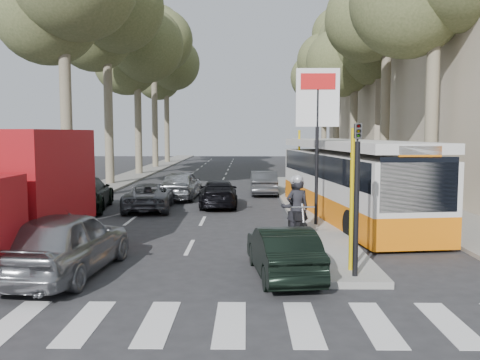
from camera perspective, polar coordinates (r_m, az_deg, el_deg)
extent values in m
plane|color=#28282B|center=(13.25, -2.74, -9.51)|extent=(120.00, 120.00, 0.00)
cube|color=gray|center=(38.73, 12.37, 0.30)|extent=(3.20, 70.00, 0.12)
cube|color=gray|center=(41.85, -11.39, 0.68)|extent=(2.40, 64.00, 0.12)
cube|color=gray|center=(24.14, 6.59, -2.57)|extent=(1.50, 26.00, 0.16)
cube|color=#B7A88E|center=(49.26, 18.43, 10.46)|extent=(11.00, 20.00, 16.00)
cylinder|color=yellow|center=(12.15, 12.43, -2.56)|extent=(0.10, 0.10, 3.50)
cylinder|color=yellow|center=(18.03, 8.58, 0.06)|extent=(0.10, 0.10, 3.50)
cylinder|color=yellow|center=(23.97, 6.63, 1.39)|extent=(0.10, 0.10, 3.50)
cylinder|color=black|center=(17.97, 8.62, 2.76)|extent=(0.12, 0.12, 5.20)
cube|color=white|center=(17.99, 8.71, 9.13)|extent=(1.50, 0.10, 2.00)
cube|color=red|center=(17.98, 8.76, 10.89)|extent=(1.20, 0.02, 0.55)
cylinder|color=black|center=(11.69, 12.91, -3.63)|extent=(0.12, 0.12, 3.20)
imported|color=black|center=(11.55, 13.07, 3.74)|extent=(0.16, 0.41, 1.00)
cylinder|color=#6B604C|center=(26.31, -18.92, 6.82)|extent=(0.56, 0.56, 8.40)
sphere|color=#444F2C|center=(27.84, -20.85, 17.26)|extent=(5.20, 5.20, 5.20)
cylinder|color=#6B604C|center=(33.98, -14.54, 7.02)|extent=(0.56, 0.56, 8.96)
sphere|color=#444F2C|center=(35.42, -16.11, 15.77)|extent=(5.20, 5.20, 5.20)
sphere|color=#444F2C|center=(33.87, -13.65, 18.53)|extent=(5.80, 5.80, 5.80)
cylinder|color=#6B604C|center=(41.70, -11.36, 6.17)|extent=(0.56, 0.56, 8.12)
sphere|color=#444F2C|center=(42.87, -12.65, 12.73)|extent=(5.20, 5.20, 5.20)
sphere|color=#444F2C|center=(41.29, -10.49, 14.69)|extent=(5.80, 5.80, 5.80)
sphere|color=#444F2C|center=(43.46, -10.96, 15.76)|extent=(4.80, 4.80, 4.80)
cylinder|color=#6B604C|center=(49.59, -9.54, 6.87)|extent=(0.56, 0.56, 9.52)
sphere|color=#444F2C|center=(50.85, -10.66, 13.35)|extent=(5.20, 5.20, 5.20)
sphere|color=#444F2C|center=(49.36, -8.78, 15.22)|extent=(5.80, 5.80, 5.80)
sphere|color=#444F2C|center=(51.57, -9.24, 16.32)|extent=(4.80, 4.80, 4.80)
cylinder|color=#6B604C|center=(57.48, -8.21, 6.25)|extent=(0.56, 0.56, 8.68)
sphere|color=#444F2C|center=(58.56, -9.17, 11.39)|extent=(5.20, 5.20, 5.20)
sphere|color=#444F2C|center=(57.04, -7.51, 12.83)|extent=(5.80, 5.80, 5.80)
sphere|color=#444F2C|center=(59.17, -7.95, 13.76)|extent=(4.80, 4.80, 4.80)
cylinder|color=#6B604C|center=(24.23, 20.70, 6.92)|extent=(0.56, 0.56, 8.40)
sphere|color=#444F2C|center=(25.17, 18.36, 18.66)|extent=(5.20, 5.20, 5.20)
cylinder|color=#6B604C|center=(31.91, 15.97, 7.35)|extent=(0.56, 0.56, 9.24)
sphere|color=#444F2C|center=(32.94, 14.19, 17.18)|extent=(5.20, 5.20, 5.20)
cylinder|color=#6B604C|center=(39.62, 12.62, 5.99)|extent=(0.56, 0.56, 7.84)
sphere|color=#444F2C|center=(40.37, 11.16, 12.78)|extent=(5.20, 5.20, 5.20)
sphere|color=#444F2C|center=(39.56, 14.36, 14.51)|extent=(5.80, 5.80, 5.80)
sphere|color=#444F2C|center=(41.43, 12.78, 15.70)|extent=(4.80, 4.80, 4.80)
cylinder|color=#6B604C|center=(47.51, 10.76, 6.58)|extent=(0.56, 0.56, 8.96)
sphere|color=#444F2C|center=(48.37, 9.55, 13.04)|extent=(5.20, 5.20, 5.20)
sphere|color=#444F2C|center=(47.52, 12.18, 14.70)|extent=(5.80, 5.80, 5.80)
sphere|color=#444F2C|center=(49.46, 10.94, 15.85)|extent=(4.80, 4.80, 4.80)
cylinder|color=#6B604C|center=(55.41, 9.42, 6.12)|extent=(0.56, 0.56, 8.40)
sphere|color=#444F2C|center=(56.17, 8.37, 11.34)|extent=(5.20, 5.20, 5.20)
sphere|color=#444F2C|center=(55.22, 10.59, 12.67)|extent=(5.80, 5.80, 5.80)
sphere|color=#444F2C|center=(57.13, 9.57, 13.65)|extent=(4.80, 4.80, 4.80)
imported|color=#95979C|center=(12.82, -18.96, -6.67)|extent=(2.29, 4.79, 1.58)
imported|color=black|center=(12.14, 4.82, -7.98)|extent=(1.72, 3.78, 1.20)
imported|color=#55575E|center=(22.64, -10.20, -1.83)|extent=(2.35, 4.44, 1.19)
imported|color=black|center=(23.28, -2.44, -1.52)|extent=(1.89, 4.27, 1.22)
imported|color=#A3A6AB|center=(26.13, -6.62, -0.51)|extent=(1.99, 4.43, 1.48)
imported|color=#484B50|center=(27.93, 2.65, -0.29)|extent=(1.42, 3.96, 1.30)
imported|color=black|center=(23.06, -17.18, -1.46)|extent=(2.81, 5.45, 1.51)
cube|color=black|center=(14.43, -24.19, -6.31)|extent=(2.41, 6.52, 0.27)
cylinder|color=black|center=(12.08, -23.78, -9.03)|extent=(0.33, 0.98, 0.98)
cylinder|color=black|center=(16.64, -24.77, -5.20)|extent=(0.33, 0.98, 0.98)
cylinder|color=black|center=(15.84, -17.61, -5.48)|extent=(0.33, 0.98, 0.98)
cube|color=maroon|center=(15.00, -23.03, 0.04)|extent=(2.51, 4.57, 2.71)
cube|color=orange|center=(20.44, 12.06, -2.72)|extent=(4.08, 12.09, 0.93)
cube|color=silver|center=(20.31, 12.13, 0.74)|extent=(4.08, 12.09, 1.55)
cube|color=black|center=(20.29, 12.14, 1.61)|extent=(4.04, 11.62, 0.88)
cube|color=silver|center=(20.25, 12.19, 3.94)|extent=(4.08, 12.09, 0.31)
cube|color=black|center=(14.86, 19.46, -0.51)|extent=(2.26, 0.35, 1.55)
cube|color=orange|center=(14.80, 19.57, 2.99)|extent=(1.23, 0.22, 0.33)
cylinder|color=black|center=(16.54, 12.42, -4.98)|extent=(0.41, 1.02, 0.99)
cylinder|color=black|center=(17.44, 19.72, -4.64)|extent=(0.41, 1.02, 0.99)
cylinder|color=black|center=(23.53, 6.58, -1.84)|extent=(0.41, 1.02, 0.99)
cylinder|color=black|center=(24.17, 11.98, -1.73)|extent=(0.41, 1.02, 0.99)
cylinder|color=black|center=(15.33, 7.18, -6.09)|extent=(0.20, 0.74, 0.73)
cylinder|color=black|center=(16.98, 5.85, -4.95)|extent=(0.20, 0.74, 0.73)
cylinder|color=silver|center=(15.33, 7.13, -4.43)|extent=(0.12, 0.46, 0.92)
cube|color=black|center=(16.18, 6.44, -4.93)|extent=(0.35, 0.88, 0.34)
cube|color=black|center=(15.91, 6.63, -3.98)|extent=(0.40, 0.55, 0.25)
cube|color=black|center=(16.47, 6.19, -3.90)|extent=(0.41, 0.78, 0.14)
cylinder|color=silver|center=(15.33, 7.09, -3.04)|extent=(0.71, 0.13, 0.05)
imported|color=black|center=(16.10, 6.46, -3.17)|extent=(0.75, 0.54, 1.93)
imported|color=black|center=(16.55, 6.12, -3.14)|extent=(0.93, 0.59, 1.81)
sphere|color=#B2B2B7|center=(15.93, 6.54, 0.03)|extent=(0.32, 0.32, 0.32)
sphere|color=#B2B2B7|center=(16.41, 6.17, -0.06)|extent=(0.32, 0.32, 0.32)
imported|color=#433855|center=(23.87, 16.31, -0.54)|extent=(1.17, 1.05, 1.83)
imported|color=brown|center=(24.05, 16.20, -0.45)|extent=(1.32, 1.00, 1.87)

